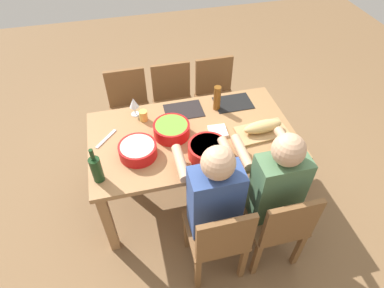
{
  "coord_description": "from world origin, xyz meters",
  "views": [
    {
      "loc": [
        -0.45,
        -1.82,
        2.51
      ],
      "look_at": [
        0.0,
        0.0,
        0.63
      ],
      "focal_mm": 30.69,
      "sensor_mm": 36.0,
      "label": 1
    }
  ],
  "objects": [
    {
      "name": "wine_bottle",
      "position": [
        -0.73,
        -0.29,
        0.85
      ],
      "size": [
        0.08,
        0.08,
        0.29
      ],
      "color": "#193819",
      "rests_on": "dining_table"
    },
    {
      "name": "napkin_stack",
      "position": [
        0.2,
        -0.03,
        0.75
      ],
      "size": [
        0.15,
        0.15,
        0.02
      ],
      "primitive_type": "cube",
      "rotation": [
        0.0,
        0.0,
        -0.06
      ],
      "color": "white",
      "rests_on": "dining_table"
    },
    {
      "name": "chair_near_right",
      "position": [
        0.44,
        -0.78,
        0.48
      ],
      "size": [
        0.4,
        0.4,
        0.85
      ],
      "color": "brown",
      "rests_on": "ground_plane"
    },
    {
      "name": "cup_far_left",
      "position": [
        -0.35,
        0.26,
        0.79
      ],
      "size": [
        0.07,
        0.07,
        0.09
      ],
      "primitive_type": "cylinder",
      "color": "gold",
      "rests_on": "dining_table"
    },
    {
      "name": "beer_bottle",
      "position": [
        0.28,
        0.26,
        0.85
      ],
      "size": [
        0.06,
        0.06,
        0.22
      ],
      "primitive_type": "cylinder",
      "color": "brown",
      "rests_on": "dining_table"
    },
    {
      "name": "serving_bowl_salad",
      "position": [
        -0.16,
        0.03,
        0.8
      ],
      "size": [
        0.28,
        0.28,
        0.1
      ],
      "color": "red",
      "rests_on": "dining_table"
    },
    {
      "name": "serving_bowl_fruit",
      "position": [
        0.06,
        -0.25,
        0.8
      ],
      "size": [
        0.29,
        0.29,
        0.11
      ],
      "color": "red",
      "rests_on": "dining_table"
    },
    {
      "name": "wine_glass",
      "position": [
        -0.4,
        0.35,
        0.86
      ],
      "size": [
        0.08,
        0.08,
        0.17
      ],
      "color": "silver",
      "rests_on": "dining_table"
    },
    {
      "name": "cutting_board",
      "position": [
        0.54,
        -0.11,
        0.75
      ],
      "size": [
        0.41,
        0.25,
        0.02
      ],
      "primitive_type": "cube",
      "rotation": [
        0.0,
        0.0,
        0.07
      ],
      "color": "tan",
      "rests_on": "dining_table"
    },
    {
      "name": "placemat_far_right",
      "position": [
        0.44,
        0.3,
        0.74
      ],
      "size": [
        0.32,
        0.23,
        0.01
      ],
      "primitive_type": "cube",
      "color": "black",
      "rests_on": "dining_table"
    },
    {
      "name": "serving_bowl_pasta",
      "position": [
        -0.44,
        -0.12,
        0.8
      ],
      "size": [
        0.28,
        0.28,
        0.1
      ],
      "color": "red",
      "rests_on": "dining_table"
    },
    {
      "name": "bread_loaf",
      "position": [
        0.54,
        -0.11,
        0.81
      ],
      "size": [
        0.33,
        0.13,
        0.09
      ],
      "primitive_type": "ellipsoid",
      "rotation": [
        0.0,
        0.0,
        0.07
      ],
      "color": "tan",
      "rests_on": "cutting_board"
    },
    {
      "name": "placemat_far_center",
      "position": [
        0.0,
        0.3,
        0.74
      ],
      "size": [
        0.32,
        0.23,
        0.01
      ],
      "primitive_type": "cube",
      "color": "black",
      "rests_on": "dining_table"
    },
    {
      "name": "ground_plane",
      "position": [
        0.0,
        0.0,
        0.0
      ],
      "size": [
        8.0,
        8.0,
        0.0
      ],
      "primitive_type": "plane",
      "color": "brown"
    },
    {
      "name": "chair_far_center",
      "position": [
        0.0,
        0.78,
        0.48
      ],
      "size": [
        0.4,
        0.4,
        0.85
      ],
      "color": "brown",
      "rests_on": "ground_plane"
    },
    {
      "name": "fork_near_right",
      "position": [
        0.3,
        -0.3,
        0.74
      ],
      "size": [
        0.03,
        0.17,
        0.01
      ],
      "primitive_type": "cube",
      "rotation": [
        0.0,
        0.0,
        -0.09
      ],
      "color": "silver",
      "rests_on": "dining_table"
    },
    {
      "name": "dining_table",
      "position": [
        0.0,
        0.0,
        0.65
      ],
      "size": [
        1.61,
        0.91,
        0.74
      ],
      "color": "#9E7044",
      "rests_on": "ground_plane"
    },
    {
      "name": "diner_near_center",
      "position": [
        0.0,
        -0.6,
        0.7
      ],
      "size": [
        0.41,
        0.53,
        1.2
      ],
      "color": "#2D2D38",
      "rests_on": "ground_plane"
    },
    {
      "name": "diner_near_right",
      "position": [
        0.44,
        -0.6,
        0.7
      ],
      "size": [
        0.41,
        0.53,
        1.2
      ],
      "color": "#2D2D38",
      "rests_on": "ground_plane"
    },
    {
      "name": "carving_knife",
      "position": [
        -0.66,
        0.1,
        0.74
      ],
      "size": [
        0.17,
        0.19,
        0.01
      ],
      "primitive_type": "cube",
      "rotation": [
        0.0,
        0.0,
        0.83
      ],
      "color": "silver",
      "rests_on": "dining_table"
    },
    {
      "name": "chair_near_center",
      "position": [
        0.0,
        -0.78,
        0.48
      ],
      "size": [
        0.4,
        0.4,
        0.85
      ],
      "color": "brown",
      "rests_on": "ground_plane"
    },
    {
      "name": "chair_far_right",
      "position": [
        0.44,
        0.78,
        0.48
      ],
      "size": [
        0.4,
        0.4,
        0.85
      ],
      "color": "brown",
      "rests_on": "ground_plane"
    },
    {
      "name": "chair_far_left",
      "position": [
        -0.44,
        0.78,
        0.48
      ],
      "size": [
        0.4,
        0.4,
        0.85
      ],
      "color": "brown",
      "rests_on": "ground_plane"
    }
  ]
}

